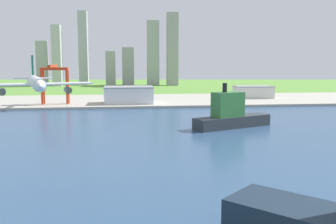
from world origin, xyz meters
TOP-DOWN VIEW (x-y plane):
  - ground_plane at (0.00, 300.00)m, footprint 2400.00×2400.00m
  - water_bay at (0.00, 240.00)m, footprint 840.00×360.00m
  - industrial_pier at (0.00, 490.00)m, footprint 840.00×140.00m
  - airplane_landing at (-30.22, 175.16)m, footprint 36.67×39.02m
  - container_barge at (71.68, 302.98)m, footprint 59.42×35.72m
  - port_crane_red at (-70.35, 450.65)m, footprint 27.18×40.11m
  - warehouse_main at (4.49, 450.91)m, footprint 50.84×33.37m
  - warehouse_annex at (154.50, 491.93)m, footprint 44.21×27.43m
  - distant_skyline at (-13.64, 813.92)m, footprint 274.69×67.87m

SIDE VIEW (x-z plane):
  - ground_plane at x=0.00m, z-range 0.00..0.00m
  - water_bay at x=0.00m, z-range 0.00..0.15m
  - industrial_pier at x=0.00m, z-range 0.00..2.50m
  - container_barge at x=71.68m, z-range -6.47..24.65m
  - warehouse_annex at x=154.50m, z-range 2.52..16.96m
  - warehouse_main at x=4.49m, z-range 2.52..20.00m
  - port_crane_red at x=-70.35m, z-range 11.54..51.67m
  - airplane_landing at x=-30.22m, z-range 32.29..45.05m
  - distant_skyline at x=-13.64m, z-range -13.73..131.30m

